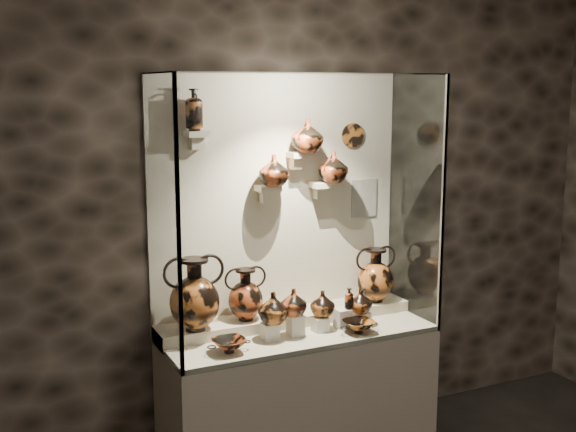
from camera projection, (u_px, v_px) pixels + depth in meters
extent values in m
cube|color=black|center=(277.00, 201.00, 4.61)|extent=(5.00, 0.02, 3.20)
cube|color=beige|center=(299.00, 396.00, 4.54)|extent=(1.70, 0.60, 0.80)
cube|color=beige|center=(299.00, 334.00, 4.47)|extent=(1.68, 0.58, 0.03)
cube|color=beige|center=(287.00, 320.00, 4.62)|extent=(1.70, 0.25, 0.10)
cube|color=beige|center=(277.00, 201.00, 4.61)|extent=(1.70, 0.03, 1.60)
cube|color=white|center=(323.00, 217.00, 4.06)|extent=(1.70, 0.01, 1.60)
cube|color=white|center=(162.00, 220.00, 3.97)|extent=(0.01, 0.60, 1.60)
cube|color=white|center=(416.00, 199.00, 4.69)|extent=(0.01, 0.60, 1.60)
cube|color=white|center=(300.00, 74.00, 4.18)|extent=(1.70, 0.60, 0.01)
cube|color=gray|center=(179.00, 229.00, 3.71)|extent=(0.02, 0.02, 1.60)
cube|color=gray|center=(443.00, 206.00, 4.43)|extent=(0.02, 0.02, 1.60)
cube|color=silver|center=(270.00, 331.00, 4.32)|extent=(0.09, 0.09, 0.10)
cube|color=silver|center=(295.00, 325.00, 4.39)|extent=(0.09, 0.09, 0.13)
cube|color=silver|center=(320.00, 324.00, 4.46)|extent=(0.09, 0.09, 0.09)
cube|color=silver|center=(342.00, 318.00, 4.53)|extent=(0.09, 0.09, 0.12)
cube|color=silver|center=(361.00, 318.00, 4.59)|extent=(0.09, 0.09, 0.08)
cube|color=beige|center=(197.00, 134.00, 4.22)|extent=(0.14, 0.12, 0.04)
cube|color=beige|center=(268.00, 188.00, 4.48)|extent=(0.14, 0.12, 0.04)
cube|color=beige|center=(297.00, 155.00, 4.53)|extent=(0.10, 0.12, 0.04)
cube|color=beige|center=(322.00, 185.00, 4.64)|extent=(0.14, 0.12, 0.04)
imported|color=#A0531E|center=(273.00, 308.00, 4.29)|extent=(0.24, 0.24, 0.19)
imported|color=#9A3D1B|center=(293.00, 302.00, 4.34)|extent=(0.19, 0.19, 0.17)
imported|color=#A0531E|center=(322.00, 303.00, 4.46)|extent=(0.19, 0.19, 0.16)
imported|color=#A0531E|center=(360.00, 301.00, 4.55)|extent=(0.17, 0.17, 0.16)
imported|color=#9A3D1B|center=(274.00, 170.00, 4.43)|extent=(0.22, 0.22, 0.20)
imported|color=#9A3D1B|center=(307.00, 136.00, 4.48)|extent=(0.20, 0.20, 0.21)
imported|color=#9A3D1B|center=(333.00, 167.00, 4.60)|extent=(0.21, 0.21, 0.20)
cylinder|color=#A2591F|center=(353.00, 135.00, 4.74)|extent=(0.16, 0.02, 0.16)
cube|color=beige|center=(364.00, 198.00, 4.86)|extent=(0.19, 0.01, 0.25)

